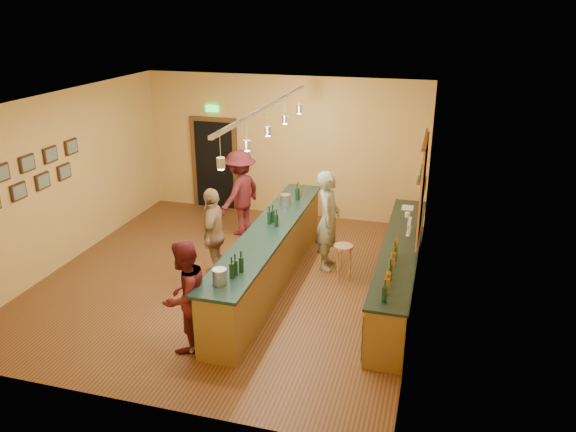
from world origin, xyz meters
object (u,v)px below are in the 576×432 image
(back_counter, at_px, (399,269))
(customer_c, at_px, (240,193))
(customer_b, at_px, (214,234))
(tasting_bar, at_px, (269,252))
(customer_a, at_px, (185,296))
(bartender, at_px, (328,220))
(bar_stool, at_px, (343,253))

(back_counter, bearing_deg, customer_c, 151.78)
(back_counter, height_order, customer_b, customer_b)
(tasting_bar, height_order, customer_c, customer_c)
(tasting_bar, xyz_separation_m, customer_a, (-0.55, -2.20, 0.22))
(back_counter, relative_size, tasting_bar, 0.89)
(customer_a, height_order, customer_c, customer_c)
(bartender, bearing_deg, customer_b, 115.02)
(bartender, height_order, customer_a, bartender)
(back_counter, bearing_deg, customer_b, -176.30)
(customer_c, height_order, bar_stool, customer_c)
(customer_c, bearing_deg, bar_stool, 73.26)
(customer_b, bearing_deg, customer_c, 179.06)
(back_counter, height_order, customer_c, customer_c)
(tasting_bar, distance_m, customer_a, 2.28)
(tasting_bar, bearing_deg, bar_stool, 20.17)
(customer_a, distance_m, bar_stool, 3.20)
(tasting_bar, distance_m, customer_b, 1.05)
(tasting_bar, height_order, bar_stool, tasting_bar)
(customer_b, height_order, customer_c, customer_c)
(customer_a, bearing_deg, tasting_bar, -179.47)
(customer_a, height_order, bar_stool, customer_a)
(back_counter, relative_size, customer_b, 2.68)
(tasting_bar, distance_m, bar_stool, 1.31)
(bartender, bearing_deg, tasting_bar, 135.80)
(tasting_bar, relative_size, customer_c, 2.79)
(customer_c, bearing_deg, tasting_bar, 47.97)
(tasting_bar, xyz_separation_m, bartender, (0.84, 0.96, 0.33))
(back_counter, distance_m, bar_stool, 1.04)
(customer_a, bearing_deg, back_counter, 145.17)
(customer_a, relative_size, bar_stool, 2.40)
(back_counter, xyz_separation_m, tasting_bar, (-2.22, -0.18, 0.12))
(customer_b, height_order, bar_stool, customer_b)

